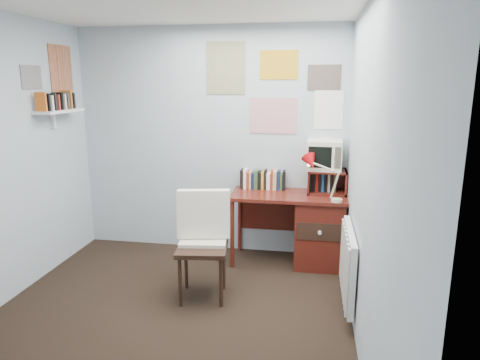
% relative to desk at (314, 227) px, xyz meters
% --- Properties ---
extents(ground, '(3.50, 3.50, 0.00)m').
position_rel_desk_xyz_m(ground, '(-1.17, -1.48, -0.41)').
color(ground, black).
rests_on(ground, ground).
extents(back_wall, '(3.00, 0.02, 2.50)m').
position_rel_desk_xyz_m(back_wall, '(-1.17, 0.27, 0.84)').
color(back_wall, '#B0C0C9').
rests_on(back_wall, ground).
extents(right_wall, '(0.02, 3.50, 2.50)m').
position_rel_desk_xyz_m(right_wall, '(0.33, -1.48, 0.84)').
color(right_wall, '#B0C0C9').
rests_on(right_wall, ground).
extents(desk, '(1.20, 0.55, 0.76)m').
position_rel_desk_xyz_m(desk, '(0.00, 0.00, 0.00)').
color(desk, '#521A12').
rests_on(desk, ground).
extents(desk_chair, '(0.53, 0.52, 0.93)m').
position_rel_desk_xyz_m(desk_chair, '(-0.98, -0.91, 0.06)').
color(desk_chair, black).
rests_on(desk_chair, ground).
extents(desk_lamp, '(0.30, 0.26, 0.40)m').
position_rel_desk_xyz_m(desk_lamp, '(0.21, -0.22, 0.55)').
color(desk_lamp, red).
rests_on(desk_lamp, desk).
extents(tv_riser, '(0.40, 0.30, 0.25)m').
position_rel_desk_xyz_m(tv_riser, '(0.12, 0.11, 0.48)').
color(tv_riser, '#521A12').
rests_on(tv_riser, desk).
extents(crt_tv, '(0.37, 0.34, 0.34)m').
position_rel_desk_xyz_m(crt_tv, '(0.08, 0.13, 0.77)').
color(crt_tv, beige).
rests_on(crt_tv, tv_riser).
extents(book_row, '(0.60, 0.14, 0.22)m').
position_rel_desk_xyz_m(book_row, '(-0.51, 0.18, 0.46)').
color(book_row, '#521A12').
rests_on(book_row, desk).
extents(radiator, '(0.09, 0.80, 0.60)m').
position_rel_desk_xyz_m(radiator, '(0.29, -0.93, 0.01)').
color(radiator, white).
rests_on(radiator, right_wall).
extents(wall_shelf, '(0.20, 0.62, 0.24)m').
position_rel_desk_xyz_m(wall_shelf, '(-2.57, -0.38, 1.21)').
color(wall_shelf, white).
rests_on(wall_shelf, left_wall).
extents(posters_back, '(1.20, 0.01, 0.90)m').
position_rel_desk_xyz_m(posters_back, '(-0.47, 0.26, 1.44)').
color(posters_back, white).
rests_on(posters_back, back_wall).
extents(posters_left, '(0.01, 0.70, 0.60)m').
position_rel_desk_xyz_m(posters_left, '(-2.67, -0.38, 1.59)').
color(posters_left, white).
rests_on(posters_left, left_wall).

